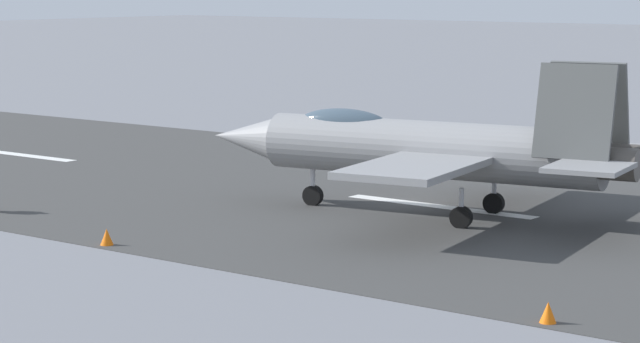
{
  "coord_description": "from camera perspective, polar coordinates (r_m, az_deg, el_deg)",
  "views": [
    {
      "loc": [
        -25.29,
        40.4,
        8.36
      ],
      "look_at": [
        -0.2,
        7.3,
        2.2
      ],
      "focal_mm": 71.85,
      "sensor_mm": 36.0,
      "label": 1
    }
  ],
  "objects": [
    {
      "name": "ground_plane",
      "position": [
        48.39,
        5.04,
        -1.54
      ],
      "size": [
        400.0,
        400.0,
        0.0
      ],
      "primitive_type": "plane",
      "color": "slate"
    },
    {
      "name": "runway_strip",
      "position": [
        48.38,
        5.06,
        -1.54
      ],
      "size": [
        240.0,
        26.0,
        0.02
      ],
      "color": "#3D3D3C",
      "rests_on": "ground"
    },
    {
      "name": "fighter_jet",
      "position": [
        45.94,
        4.84,
        1.07
      ],
      "size": [
        17.34,
        13.77,
        5.7
      ],
      "color": "gray",
      "rests_on": "ground"
    },
    {
      "name": "marker_cone_near",
      "position": [
        32.27,
        10.12,
        -6.21
      ],
      "size": [
        0.44,
        0.44,
        0.55
      ],
      "primitive_type": "cone",
      "color": "orange",
      "rests_on": "ground"
    },
    {
      "name": "marker_cone_mid",
      "position": [
        41.55,
        -9.48,
        -2.9
      ],
      "size": [
        0.44,
        0.44,
        0.55
      ],
      "primitive_type": "cone",
      "color": "orange",
      "rests_on": "ground"
    }
  ]
}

